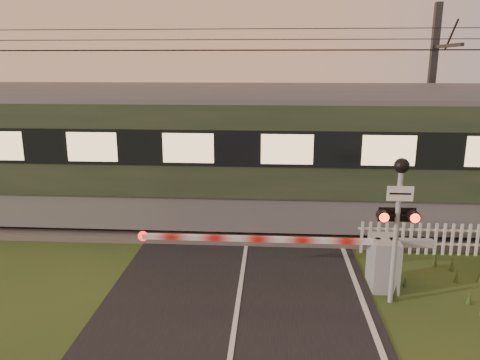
# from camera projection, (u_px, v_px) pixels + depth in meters

# --- Properties ---
(ground) EXTENTS (160.00, 160.00, 0.00)m
(ground) POSITION_uv_depth(u_px,v_px,m) (232.00, 344.00, 8.80)
(ground) COLOR #29431A
(ground) RESTS_ON ground
(road) EXTENTS (6.00, 140.00, 0.03)m
(road) POSITION_uv_depth(u_px,v_px,m) (232.00, 351.00, 8.57)
(road) COLOR black
(road) RESTS_ON ground
(track_bed) EXTENTS (140.00, 3.40, 0.39)m
(track_bed) POSITION_uv_depth(u_px,v_px,m) (249.00, 225.00, 15.07)
(track_bed) COLOR #47423D
(track_bed) RESTS_ON ground
(overhead_wires) EXTENTS (120.00, 0.62, 0.62)m
(overhead_wires) POSITION_uv_depth(u_px,v_px,m) (250.00, 42.00, 13.69)
(overhead_wires) COLOR black
(overhead_wires) RESTS_ON ground
(boom_gate) EXTENTS (6.91, 0.93, 1.23)m
(boom_gate) POSITION_uv_depth(u_px,v_px,m) (371.00, 259.00, 10.94)
(boom_gate) COLOR gray
(boom_gate) RESTS_ON ground
(crossing_signal) EXTENTS (0.83, 0.35, 3.25)m
(crossing_signal) POSITION_uv_depth(u_px,v_px,m) (398.00, 206.00, 9.81)
(crossing_signal) COLOR gray
(crossing_signal) RESTS_ON ground
(picket_fence) EXTENTS (3.55, 0.08, 0.91)m
(picket_fence) POSITION_uv_depth(u_px,v_px,m) (423.00, 239.00, 12.82)
(picket_fence) COLOR silver
(picket_fence) RESTS_ON ground
(catenary_mast) EXTENTS (0.22, 2.46, 7.06)m
(catenary_mast) POSITION_uv_depth(u_px,v_px,m) (430.00, 107.00, 15.94)
(catenary_mast) COLOR #2D2D30
(catenary_mast) RESTS_ON ground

